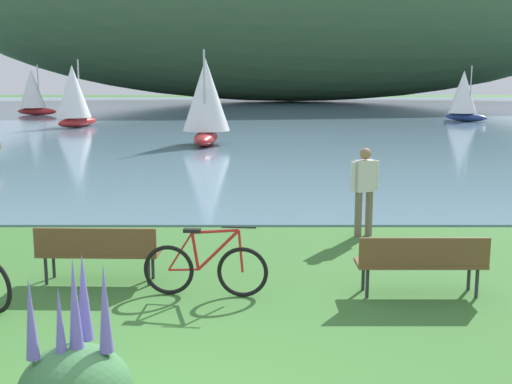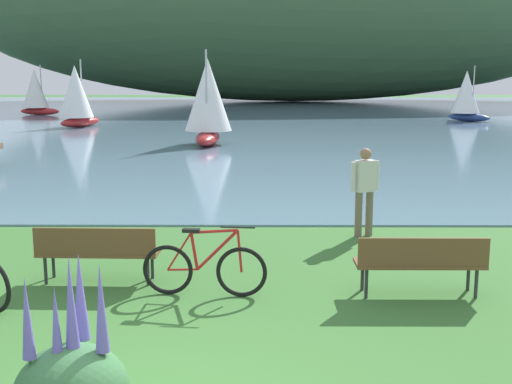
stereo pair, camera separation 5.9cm
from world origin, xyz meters
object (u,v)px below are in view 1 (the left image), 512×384
Objects in this scene: person_at_shoreline at (364,186)px; sailboat_mid_bay at (206,100)px; bicycle_leaning_near_bench at (206,268)px; park_bench_further_along at (98,249)px; park_bench_near_camera at (421,260)px; sailboat_toward_hillside at (73,96)px; sailboat_far_off at (464,95)px; sailboat_nearest_to_shore at (32,91)px.

sailboat_mid_bay is (-4.29, 16.45, 1.01)m from person_at_shoreline.
bicycle_leaning_near_bench is 1.03× the size of person_at_shoreline.
bicycle_leaning_near_bench reaches higher than park_bench_further_along.
park_bench_further_along is (-4.66, 0.55, 0.00)m from park_bench_near_camera.
bicycle_leaning_near_bench is 0.43× the size of sailboat_mid_bay.
bicycle_leaning_near_bench is at bearing -71.12° from sailboat_toward_hillside.
park_bench_near_camera is 0.49× the size of sailboat_far_off.
park_bench_further_along is 5.30m from person_at_shoreline.
sailboat_mid_bay reaches higher than park_bench_further_along.
person_at_shoreline reaches higher than bicycle_leaning_near_bench.
sailboat_far_off is (16.20, 14.92, -0.21)m from sailboat_mid_bay.
sailboat_nearest_to_shore reaches higher than person_at_shoreline.
person_at_shoreline is at bearing -110.79° from sailboat_far_off.
sailboat_toward_hillside is at bearing 106.26° from park_bench_further_along.
park_bench_further_along is 43.81m from sailboat_nearest_to_shore.
person_at_shoreline is 29.09m from sailboat_toward_hillside.
park_bench_further_along is at bearing -90.39° from sailboat_mid_bay.
sailboat_nearest_to_shore is at bearing 117.01° from person_at_shoreline.
park_bench_near_camera is 46.12m from sailboat_nearest_to_shore.
sailboat_mid_bay is 12.89m from sailboat_toward_hillside.
bicycle_leaning_near_bench is 44.91m from sailboat_nearest_to_shore.
park_bench_near_camera is 1.05× the size of person_at_shoreline.
park_bench_further_along is 37.97m from sailboat_far_off.
sailboat_nearest_to_shore is at bearing 124.91° from sailboat_mid_bay.
bicycle_leaning_near_bench is 0.46× the size of sailboat_nearest_to_shore.
bicycle_leaning_near_bench is at bearing -112.89° from sailboat_far_off.
sailboat_nearest_to_shore is at bearing 167.67° from sailboat_far_off.
bicycle_leaning_near_bench is at bearing -129.14° from person_at_shoreline.
sailboat_mid_bay is at bearing -55.09° from sailboat_nearest_to_shore.
sailboat_far_off is (11.91, 31.37, 0.80)m from person_at_shoreline.
sailboat_toward_hillside reaches higher than park_bench_near_camera.
person_at_shoreline is 33.57m from sailboat_far_off.
park_bench_further_along is 0.45× the size of sailboat_toward_hillside.
park_bench_near_camera is at bearing -0.06° from bicycle_leaning_near_bench.
sailboat_toward_hillside is at bearing -167.92° from sailboat_far_off.
sailboat_nearest_to_shore is 13.85m from sailboat_toward_hillside.
park_bench_further_along is 0.44× the size of sailboat_mid_bay.
sailboat_mid_bay reaches higher than sailboat_nearest_to_shore.
park_bench_near_camera is 36.73m from sailboat_far_off.
sailboat_toward_hillside is at bearing 116.27° from person_at_shoreline.
sailboat_toward_hillside reaches higher than bicycle_leaning_near_bench.
sailboat_toward_hillside is (-12.87, 26.07, 0.94)m from person_at_shoreline.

